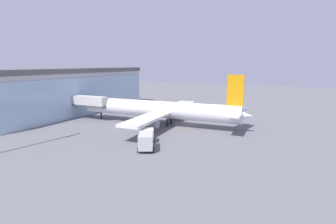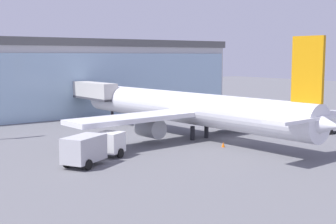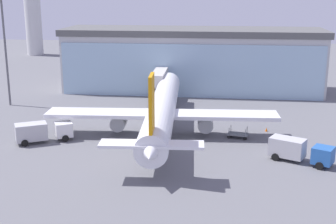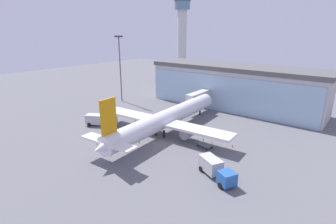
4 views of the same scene
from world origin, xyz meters
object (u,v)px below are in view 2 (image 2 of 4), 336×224
jet_bridge (89,91)px  airplane (187,108)px  safety_cone_wingtip (256,122)px  safety_cone_nose (223,145)px  baggage_cart (254,125)px  catering_truck (93,147)px

jet_bridge → airplane: bearing=-172.7°
safety_cone_wingtip → safety_cone_nose: bearing=-147.9°
jet_bridge → safety_cone_wingtip: bearing=-135.2°
baggage_cart → safety_cone_wingtip: size_ratio=5.56×
baggage_cart → safety_cone_wingtip: (4.12, 3.47, -0.23)m
airplane → safety_cone_nose: 7.99m
baggage_cart → catering_truck: bearing=-158.5°
catering_truck → baggage_cart: catering_truck is taller
airplane → safety_cone_wingtip: airplane is taller
catering_truck → baggage_cart: 26.34m
baggage_cart → safety_cone_nose: 13.18m
catering_truck → safety_cone_nose: (14.35, -1.59, -1.19)m
baggage_cart → jet_bridge: bearing=134.2°
airplane → baggage_cart: airplane is taller
jet_bridge → safety_cone_nose: size_ratio=23.43×
safety_cone_nose → safety_cone_wingtip: bearing=32.1°
jet_bridge → baggage_cart: (13.38, -20.52, -3.82)m
airplane → catering_truck: (-15.34, -5.70, -1.92)m
airplane → safety_cone_wingtip: (14.67, 2.54, -3.11)m
airplane → catering_truck: 16.48m
airplane → catering_truck: bearing=106.8°
jet_bridge → baggage_cart: bearing=-147.8°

